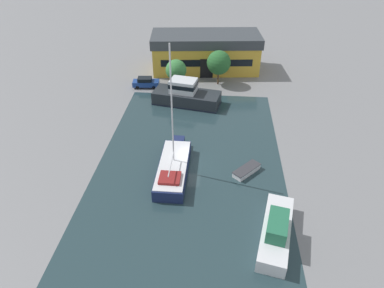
{
  "coord_description": "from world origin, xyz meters",
  "views": [
    {
      "loc": [
        3.02,
        -32.17,
        25.39
      ],
      "look_at": [
        0.0,
        2.77,
        1.0
      ],
      "focal_mm": 32.0,
      "sensor_mm": 36.0,
      "label": 1
    }
  ],
  "objects_px": {
    "motor_cruiser": "(186,95)",
    "sailboat_moored": "(173,167)",
    "cabin_boat": "(276,231)",
    "quay_tree_near_building": "(219,63)",
    "quay_tree_by_water": "(176,70)",
    "warehouse_building": "(206,52)",
    "small_dinghy": "(247,170)",
    "parked_car": "(146,82)"
  },
  "relations": [
    {
      "from": "quay_tree_near_building",
      "to": "quay_tree_by_water",
      "type": "height_order",
      "value": "quay_tree_near_building"
    },
    {
      "from": "quay_tree_near_building",
      "to": "motor_cruiser",
      "type": "xyz_separation_m",
      "value": [
        -4.82,
        -7.59,
        -2.43
      ]
    },
    {
      "from": "quay_tree_by_water",
      "to": "motor_cruiser",
      "type": "bearing_deg",
      "value": -66.65
    },
    {
      "from": "motor_cruiser",
      "to": "quay_tree_near_building",
      "type": "bearing_deg",
      "value": -21.4
    },
    {
      "from": "quay_tree_by_water",
      "to": "cabin_boat",
      "type": "distance_m",
      "value": 33.28
    },
    {
      "from": "quay_tree_by_water",
      "to": "motor_cruiser",
      "type": "distance_m",
      "value": 5.59
    },
    {
      "from": "parked_car",
      "to": "motor_cruiser",
      "type": "relative_size",
      "value": 0.42
    },
    {
      "from": "warehouse_building",
      "to": "sailboat_moored",
      "type": "distance_m",
      "value": 31.28
    },
    {
      "from": "parked_car",
      "to": "small_dinghy",
      "type": "relative_size",
      "value": 1.25
    },
    {
      "from": "warehouse_building",
      "to": "small_dinghy",
      "type": "bearing_deg",
      "value": -83.98
    },
    {
      "from": "quay_tree_near_building",
      "to": "motor_cruiser",
      "type": "bearing_deg",
      "value": -122.44
    },
    {
      "from": "small_dinghy",
      "to": "cabin_boat",
      "type": "height_order",
      "value": "cabin_boat"
    },
    {
      "from": "sailboat_moored",
      "to": "warehouse_building",
      "type": "bearing_deg",
      "value": 86.21
    },
    {
      "from": "quay_tree_by_water",
      "to": "small_dinghy",
      "type": "distance_m",
      "value": 23.95
    },
    {
      "from": "warehouse_building",
      "to": "parked_car",
      "type": "bearing_deg",
      "value": -143.91
    },
    {
      "from": "warehouse_building",
      "to": "motor_cruiser",
      "type": "distance_m",
      "value": 14.31
    },
    {
      "from": "motor_cruiser",
      "to": "cabin_boat",
      "type": "height_order",
      "value": "motor_cruiser"
    },
    {
      "from": "warehouse_building",
      "to": "parked_car",
      "type": "height_order",
      "value": "warehouse_building"
    },
    {
      "from": "warehouse_building",
      "to": "cabin_boat",
      "type": "height_order",
      "value": "warehouse_building"
    },
    {
      "from": "small_dinghy",
      "to": "parked_car",
      "type": "bearing_deg",
      "value": -11.28
    },
    {
      "from": "quay_tree_near_building",
      "to": "sailboat_moored",
      "type": "xyz_separation_m",
      "value": [
        -4.52,
        -24.71,
        -3.05
      ]
    },
    {
      "from": "motor_cruiser",
      "to": "sailboat_moored",
      "type": "bearing_deg",
      "value": -167.95
    },
    {
      "from": "motor_cruiser",
      "to": "small_dinghy",
      "type": "xyz_separation_m",
      "value": [
        8.7,
        -16.39,
        -1.08
      ]
    },
    {
      "from": "motor_cruiser",
      "to": "cabin_boat",
      "type": "distance_m",
      "value": 27.99
    },
    {
      "from": "parked_car",
      "to": "motor_cruiser",
      "type": "bearing_deg",
      "value": 49.81
    },
    {
      "from": "warehouse_building",
      "to": "quay_tree_by_water",
      "type": "height_order",
      "value": "warehouse_building"
    },
    {
      "from": "quay_tree_near_building",
      "to": "sailboat_moored",
      "type": "relative_size",
      "value": 0.39
    },
    {
      "from": "parked_car",
      "to": "quay_tree_by_water",
      "type": "bearing_deg",
      "value": 79.89
    },
    {
      "from": "quay_tree_by_water",
      "to": "cabin_boat",
      "type": "height_order",
      "value": "quay_tree_by_water"
    },
    {
      "from": "quay_tree_by_water",
      "to": "warehouse_building",
      "type": "bearing_deg",
      "value": 64.78
    },
    {
      "from": "motor_cruiser",
      "to": "parked_car",
      "type": "bearing_deg",
      "value": 65.51
    },
    {
      "from": "quay_tree_by_water",
      "to": "parked_car",
      "type": "height_order",
      "value": "quay_tree_by_water"
    },
    {
      "from": "parked_car",
      "to": "motor_cruiser",
      "type": "height_order",
      "value": "motor_cruiser"
    },
    {
      "from": "quay_tree_near_building",
      "to": "quay_tree_by_water",
      "type": "bearing_deg",
      "value": -157.75
    },
    {
      "from": "quay_tree_by_water",
      "to": "motor_cruiser",
      "type": "xyz_separation_m",
      "value": [
        2.06,
        -4.77,
        -2.05
      ]
    },
    {
      "from": "small_dinghy",
      "to": "cabin_boat",
      "type": "bearing_deg",
      "value": 145.38
    },
    {
      "from": "warehouse_building",
      "to": "quay_tree_near_building",
      "type": "xyz_separation_m",
      "value": [
        2.54,
        -6.4,
        0.5
      ]
    },
    {
      "from": "quay_tree_by_water",
      "to": "small_dinghy",
      "type": "relative_size",
      "value": 1.43
    },
    {
      "from": "sailboat_moored",
      "to": "small_dinghy",
      "type": "height_order",
      "value": "sailboat_moored"
    },
    {
      "from": "small_dinghy",
      "to": "cabin_boat",
      "type": "xyz_separation_m",
      "value": [
        2.21,
        -9.38,
        0.68
      ]
    },
    {
      "from": "warehouse_building",
      "to": "cabin_boat",
      "type": "distance_m",
      "value": 40.76
    },
    {
      "from": "parked_car",
      "to": "cabin_boat",
      "type": "xyz_separation_m",
      "value": [
        18.31,
        -31.05,
        0.18
      ]
    }
  ]
}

